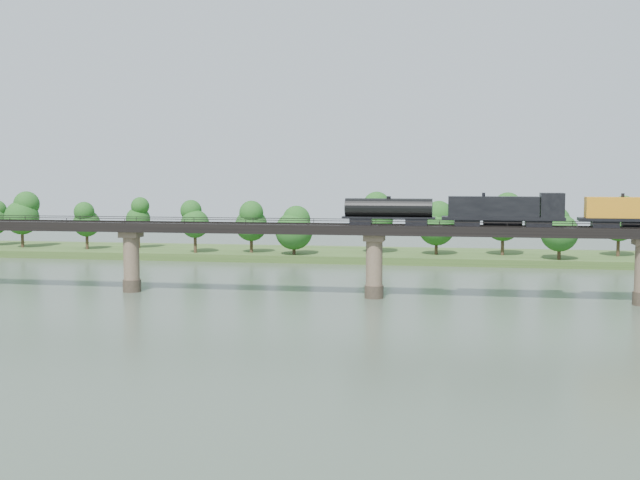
# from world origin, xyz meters

# --- Properties ---
(ground) EXTENTS (400.00, 400.00, 0.00)m
(ground) POSITION_xyz_m (0.00, 0.00, 0.00)
(ground) COLOR #374638
(ground) RESTS_ON ground
(far_bank) EXTENTS (300.00, 24.00, 1.60)m
(far_bank) POSITION_xyz_m (0.00, 85.00, 0.80)
(far_bank) COLOR #345120
(far_bank) RESTS_ON ground
(bridge) EXTENTS (236.00, 30.00, 11.50)m
(bridge) POSITION_xyz_m (0.00, 30.00, 5.46)
(bridge) COLOR #473A2D
(bridge) RESTS_ON ground
(bridge_superstructure) EXTENTS (220.00, 4.90, 0.75)m
(bridge_superstructure) POSITION_xyz_m (0.00, 30.00, 11.79)
(bridge_superstructure) COLOR black
(bridge_superstructure) RESTS_ON bridge
(far_treeline) EXTENTS (289.06, 17.54, 13.60)m
(far_treeline) POSITION_xyz_m (-8.21, 80.52, 8.83)
(far_treeline) COLOR #382619
(far_treeline) RESTS_ON far_bank
(freight_train) EXTENTS (73.80, 2.88, 5.08)m
(freight_train) POSITION_xyz_m (33.02, 30.00, 13.93)
(freight_train) COLOR black
(freight_train) RESTS_ON bridge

